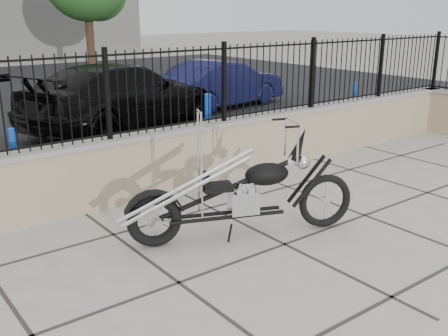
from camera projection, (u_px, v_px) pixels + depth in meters
name	position (u px, v px, depth m)	size (l,w,h in m)	color
ground_plane	(285.00, 244.00, 6.25)	(90.00, 90.00, 0.00)	#99968E
retaining_wall	(172.00, 160.00, 8.01)	(14.00, 0.36, 0.96)	gray
iron_fence	(170.00, 89.00, 7.69)	(14.00, 0.08, 1.20)	black
chopper_motorcycle	(239.00, 174.00, 6.23)	(2.71, 0.48, 1.63)	black
car_black	(122.00, 96.00, 12.16)	(2.11, 5.18, 1.50)	black
car_blue	(222.00, 84.00, 14.68)	(1.40, 4.02, 1.32)	#11133E
bollard_a	(14.00, 156.00, 8.30)	(0.11, 0.11, 0.90)	blue
bollard_b	(208.00, 120.00, 10.51)	(0.13, 0.13, 1.08)	#0A49A4
bollard_c	(354.00, 99.00, 13.58)	(0.10, 0.10, 0.87)	#0D40C4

